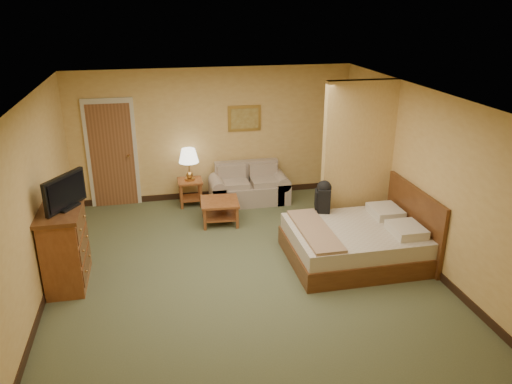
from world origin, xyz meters
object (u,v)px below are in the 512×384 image
object	(u,v)px
coffee_table	(220,207)
bed	(359,241)
dresser	(65,246)
loveseat	(249,190)

from	to	relation	value
coffee_table	bed	size ratio (longest dim) A/B	0.35
coffee_table	dresser	bearing A→B (deg)	-146.55
loveseat	coffee_table	distance (m)	1.13
dresser	bed	bearing A→B (deg)	-2.81
loveseat	bed	size ratio (longest dim) A/B	0.77
loveseat	dresser	size ratio (longest dim) A/B	1.35
coffee_table	dresser	xyz separation A→B (m)	(-2.39, -1.58, 0.27)
loveseat	coffee_table	xyz separation A→B (m)	(-0.71, -0.88, 0.05)
coffee_table	bed	bearing A→B (deg)	-43.24
loveseat	bed	world-z (taller)	bed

